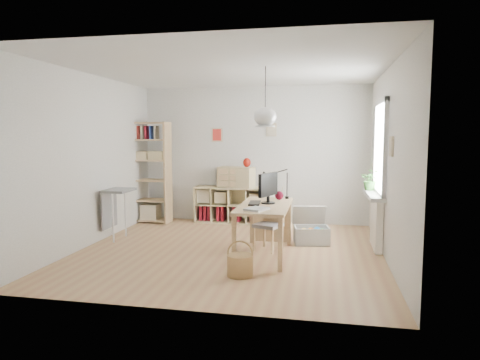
% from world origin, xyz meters
% --- Properties ---
extents(ground, '(4.50, 4.50, 0.00)m').
position_xyz_m(ground, '(0.00, 0.00, 0.00)').
color(ground, tan).
rests_on(ground, ground).
extents(room_shell, '(4.50, 4.50, 4.50)m').
position_xyz_m(room_shell, '(0.55, -0.15, 2.00)').
color(room_shell, white).
rests_on(room_shell, ground).
extents(window_unit, '(0.07, 1.16, 1.46)m').
position_xyz_m(window_unit, '(2.23, 0.60, 1.55)').
color(window_unit, white).
rests_on(window_unit, ground).
extents(radiator, '(0.10, 0.80, 0.80)m').
position_xyz_m(radiator, '(2.19, 0.60, 0.40)').
color(radiator, white).
rests_on(radiator, ground).
extents(windowsill, '(0.22, 1.20, 0.06)m').
position_xyz_m(windowsill, '(2.14, 0.60, 0.83)').
color(windowsill, silver).
rests_on(windowsill, radiator).
extents(desk, '(0.70, 1.50, 0.75)m').
position_xyz_m(desk, '(0.55, -0.15, 0.66)').
color(desk, tan).
rests_on(desk, ground).
extents(cube_shelf, '(1.40, 0.38, 0.72)m').
position_xyz_m(cube_shelf, '(-0.47, 2.08, 0.30)').
color(cube_shelf, '#C7B483').
rests_on(cube_shelf, ground).
extents(tall_bookshelf, '(0.80, 0.38, 2.00)m').
position_xyz_m(tall_bookshelf, '(-2.04, 1.80, 1.09)').
color(tall_bookshelf, tan).
rests_on(tall_bookshelf, ground).
extents(side_table, '(0.40, 0.55, 0.85)m').
position_xyz_m(side_table, '(-2.04, 0.35, 0.67)').
color(side_table, gray).
rests_on(side_table, ground).
extents(chair, '(0.47, 0.47, 0.74)m').
position_xyz_m(chair, '(0.58, 0.18, 0.42)').
color(chair, gray).
rests_on(chair, ground).
extents(wicker_basket, '(0.33, 0.32, 0.45)m').
position_xyz_m(wicker_basket, '(0.38, -1.10, 0.15)').
color(wicker_basket, '#AD7E4E').
rests_on(wicker_basket, ground).
extents(storage_chest, '(0.64, 0.70, 0.58)m').
position_xyz_m(storage_chest, '(1.20, 0.72, 0.19)').
color(storage_chest, silver).
rests_on(storage_chest, ground).
extents(monitor, '(0.22, 0.50, 0.45)m').
position_xyz_m(monitor, '(0.59, -0.05, 1.00)').
color(monitor, black).
rests_on(monitor, desk).
extents(keyboard, '(0.19, 0.43, 0.02)m').
position_xyz_m(keyboard, '(0.40, -0.10, 0.76)').
color(keyboard, black).
rests_on(keyboard, desk).
extents(task_lamp, '(0.41, 0.15, 0.44)m').
position_xyz_m(task_lamp, '(0.61, 0.43, 1.05)').
color(task_lamp, black).
rests_on(task_lamp, desk).
extents(yarn_ball, '(0.14, 0.14, 0.14)m').
position_xyz_m(yarn_ball, '(0.71, 0.34, 0.82)').
color(yarn_ball, '#550B1E').
rests_on(yarn_ball, desk).
extents(paper_tray, '(0.34, 0.37, 0.03)m').
position_xyz_m(paper_tray, '(0.51, -0.63, 0.77)').
color(paper_tray, silver).
rests_on(paper_tray, desk).
extents(drawer_chest, '(0.76, 0.48, 0.40)m').
position_xyz_m(drawer_chest, '(-0.32, 2.04, 0.92)').
color(drawer_chest, '#C7B483').
rests_on(drawer_chest, cube_shelf).
extents(red_vase, '(0.15, 0.15, 0.18)m').
position_xyz_m(red_vase, '(-0.11, 2.04, 1.21)').
color(red_vase, maroon).
rests_on(red_vase, drawer_chest).
extents(potted_plant, '(0.34, 0.31, 0.34)m').
position_xyz_m(potted_plant, '(2.12, 0.95, 1.03)').
color(potted_plant, '#316927').
rests_on(potted_plant, windowsill).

